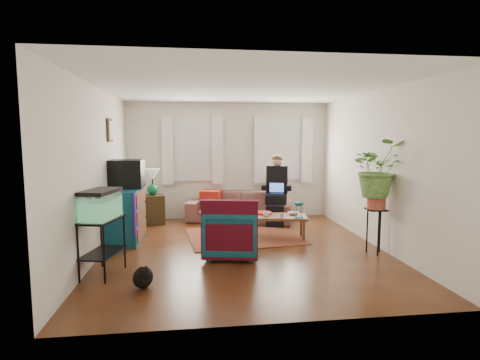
{
  "coord_description": "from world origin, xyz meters",
  "views": [
    {
      "loc": [
        -0.79,
        -5.93,
        1.81
      ],
      "look_at": [
        0.0,
        0.4,
        1.1
      ],
      "focal_mm": 28.0,
      "sensor_mm": 36.0,
      "label": 1
    }
  ],
  "objects": [
    {
      "name": "floor",
      "position": [
        0.0,
        0.0,
        0.0
      ],
      "size": [
        4.5,
        5.0,
        0.01
      ],
      "primitive_type": "cube",
      "color": "#4F2B14",
      "rests_on": "ground"
    },
    {
      "name": "ceiling",
      "position": [
        0.0,
        0.0,
        2.6
      ],
      "size": [
        4.5,
        5.0,
        0.01
      ],
      "primitive_type": "cube",
      "color": "white",
      "rests_on": "wall_back"
    },
    {
      "name": "wall_back",
      "position": [
        0.0,
        2.5,
        1.3
      ],
      "size": [
        4.5,
        0.01,
        2.6
      ],
      "primitive_type": "cube",
      "color": "silver",
      "rests_on": "floor"
    },
    {
      "name": "wall_front",
      "position": [
        0.0,
        -2.5,
        1.3
      ],
      "size": [
        4.5,
        0.01,
        2.6
      ],
      "primitive_type": "cube",
      "color": "silver",
      "rests_on": "floor"
    },
    {
      "name": "wall_left",
      "position": [
        -2.25,
        0.0,
        1.3
      ],
      "size": [
        0.01,
        5.0,
        2.6
      ],
      "primitive_type": "cube",
      "color": "silver",
      "rests_on": "floor"
    },
    {
      "name": "wall_right",
      "position": [
        2.25,
        0.0,
        1.3
      ],
      "size": [
        0.01,
        5.0,
        2.6
      ],
      "primitive_type": "cube",
      "color": "silver",
      "rests_on": "floor"
    },
    {
      "name": "window_left",
      "position": [
        -0.8,
        2.48,
        1.55
      ],
      "size": [
        1.08,
        0.04,
        1.38
      ],
      "primitive_type": "cube",
      "color": "white",
      "rests_on": "wall_back"
    },
    {
      "name": "window_right",
      "position": [
        1.25,
        2.48,
        1.55
      ],
      "size": [
        1.08,
        0.04,
        1.38
      ],
      "primitive_type": "cube",
      "color": "white",
      "rests_on": "wall_back"
    },
    {
      "name": "curtains_left",
      "position": [
        -0.8,
        2.4,
        1.55
      ],
      "size": [
        1.36,
        0.06,
        1.5
      ],
      "primitive_type": "cube",
      "color": "white",
      "rests_on": "wall_back"
    },
    {
      "name": "curtains_right",
      "position": [
        1.25,
        2.4,
        1.55
      ],
      "size": [
        1.36,
        0.06,
        1.5
      ],
      "primitive_type": "cube",
      "color": "white",
      "rests_on": "wall_back"
    },
    {
      "name": "picture_frame",
      "position": [
        -2.21,
        0.85,
        1.95
      ],
      "size": [
        0.04,
        0.32,
        0.4
      ],
      "primitive_type": "cube",
      "color": "#3D2616",
      "rests_on": "wall_left"
    },
    {
      "name": "area_rug",
      "position": [
        0.12,
        0.77,
        0.01
      ],
      "size": [
        2.16,
        1.81,
        0.01
      ],
      "primitive_type": "cube",
      "rotation": [
        0.0,
        0.0,
        0.11
      ],
      "color": "maroon",
      "rests_on": "floor"
    },
    {
      "name": "sofa",
      "position": [
        0.2,
        2.05,
        0.44
      ],
      "size": [
        2.39,
        1.48,
        0.87
      ],
      "primitive_type": "imported",
      "rotation": [
        0.0,
        0.0,
        -0.29
      ],
      "color": "brown",
      "rests_on": "floor"
    },
    {
      "name": "seated_person",
      "position": [
        0.97,
        1.82,
        0.66
      ],
      "size": [
        0.73,
        0.82,
        1.33
      ],
      "primitive_type": null,
      "rotation": [
        0.0,
        0.0,
        -0.29
      ],
      "color": "black",
      "rests_on": "sofa"
    },
    {
      "name": "side_table",
      "position": [
        -1.65,
        2.06,
        0.31
      ],
      "size": [
        0.52,
        0.52,
        0.62
      ],
      "primitive_type": "cube",
      "rotation": [
        0.0,
        0.0,
        0.26
      ],
      "color": "#371D14",
      "rests_on": "floor"
    },
    {
      "name": "table_lamp",
      "position": [
        -1.65,
        2.06,
        0.89
      ],
      "size": [
        0.39,
        0.39,
        0.57
      ],
      "primitive_type": null,
      "rotation": [
        0.0,
        0.0,
        0.26
      ],
      "color": "white",
      "rests_on": "side_table"
    },
    {
      "name": "dresser",
      "position": [
        -1.99,
        0.76,
        0.47
      ],
      "size": [
        0.54,
        1.05,
        0.94
      ],
      "primitive_type": "cube",
      "rotation": [
        0.0,
        0.0,
        -0.02
      ],
      "color": "#115469",
      "rests_on": "floor"
    },
    {
      "name": "crt_tv",
      "position": [
        -1.97,
        0.87,
        1.19
      ],
      "size": [
        0.58,
        0.53,
        0.5
      ],
      "primitive_type": "cube",
      "rotation": [
        0.0,
        0.0,
        -0.02
      ],
      "color": "black",
      "rests_on": "dresser"
    },
    {
      "name": "aquarium_stand",
      "position": [
        -2.0,
        -0.92,
        0.38
      ],
      "size": [
        0.53,
        0.75,
        0.76
      ],
      "primitive_type": "cube",
      "rotation": [
        0.0,
        0.0,
        -0.24
      ],
      "color": "black",
      "rests_on": "floor"
    },
    {
      "name": "aquarium",
      "position": [
        -2.0,
        -0.92,
        0.96
      ],
      "size": [
        0.48,
        0.68,
        0.4
      ],
      "primitive_type": "cube",
      "rotation": [
        0.0,
        0.0,
        -0.24
      ],
      "color": "#7FD899",
      "rests_on": "aquarium_stand"
    },
    {
      "name": "black_cat",
      "position": [
        -1.42,
        -1.43,
        0.16
      ],
      "size": [
        0.31,
        0.41,
        0.32
      ],
      "primitive_type": "ellipsoid",
      "rotation": [
        0.0,
        0.0,
        0.19
      ],
      "color": "black",
      "rests_on": "floor"
    },
    {
      "name": "armchair",
      "position": [
        -0.22,
        -0.3,
        0.41
      ],
      "size": [
        0.92,
        0.88,
        0.82
      ],
      "primitive_type": "imported",
      "rotation": [
        0.0,
        0.0,
        2.97
      ],
      "color": "#114F67",
      "rests_on": "floor"
    },
    {
      "name": "serape_throw",
      "position": [
        -0.28,
        -0.62,
        0.58
      ],
      "size": [
        0.85,
        0.33,
        0.68
      ],
      "primitive_type": "cube",
      "rotation": [
        0.0,
        0.0,
        -0.18
      ],
      "color": "#9E0A0A",
      "rests_on": "armchair"
    },
    {
      "name": "coffee_table",
      "position": [
        0.74,
        0.62,
        0.21
      ],
      "size": [
        1.08,
        0.71,
        0.41
      ],
      "primitive_type": "cube",
      "rotation": [
        0.0,
        0.0,
        -0.18
      ],
      "color": "brown",
      "rests_on": "floor"
    },
    {
      "name": "cup_a",
      "position": [
        0.5,
        0.57,
        0.46
      ],
      "size": [
        0.13,
        0.13,
        0.09
      ],
      "primitive_type": "imported",
      "rotation": [
        0.0,
        0.0,
        -0.18
      ],
      "color": "white",
      "rests_on": "coffee_table"
    },
    {
      "name": "cup_b",
      "position": [
        0.75,
        0.45,
        0.46
      ],
      "size": [
        0.11,
        0.11,
        0.09
      ],
      "primitive_type": "imported",
      "rotation": [
        0.0,
        0.0,
        -0.18
      ],
      "color": "beige",
      "rests_on": "coffee_table"
    },
    {
      "name": "bowl",
      "position": [
        1.02,
        0.66,
        0.44
      ],
      "size": [
        0.23,
        0.23,
        0.05
      ],
      "primitive_type": "imported",
      "rotation": [
        0.0,
        0.0,
        -0.18
      ],
      "color": "white",
      "rests_on": "coffee_table"
    },
    {
      "name": "snack_tray",
      "position": [
        0.49,
        0.8,
        0.43
      ],
      "size": [
        0.36,
        0.36,
        0.04
      ],
      "primitive_type": "cylinder",
      "rotation": [
        0.0,
        0.0,
        -0.18
      ],
      "color": "#B21414",
      "rests_on": "coffee_table"
    },
    {
      "name": "birdcage",
      "position": [
        1.05,
        0.43,
        0.56
      ],
      "size": [
        0.19,
        0.19,
        0.29
      ],
      "primitive_type": null,
      "rotation": [
        0.0,
        0.0,
        -0.18
      ],
      "color": "#115B6B",
      "rests_on": "coffee_table"
    },
    {
      "name": "plant_stand",
      "position": [
        2.04,
        -0.48,
        0.36
      ],
      "size": [
        0.32,
        0.32,
        0.72
      ],
      "primitive_type": "cube",
      "rotation": [
        0.0,
        0.0,
        -0.06
      ],
      "color": "black",
      "rests_on": "floor"
    },
    {
      "name": "potted_plant",
      "position": [
        2.04,
        -0.48,
        1.21
      ],
      "size": [
        0.86,
        0.76,
        0.91
      ],
      "primitive_type": "imported",
      "rotation": [
        0.0,
        0.0,
        -0.06
      ],
      "color": "#599947",
      "rests_on": "plant_stand"
    }
  ]
}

